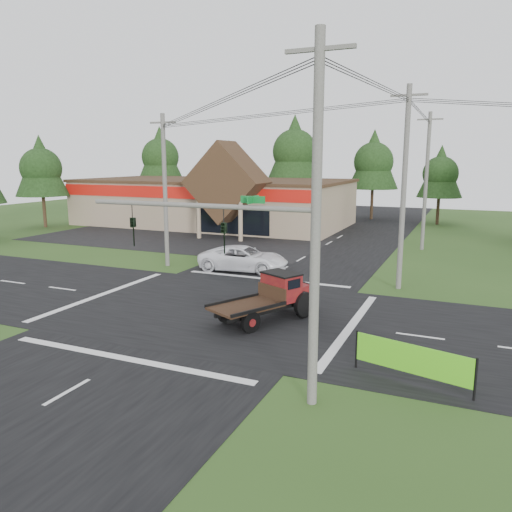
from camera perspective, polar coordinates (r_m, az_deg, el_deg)
The scene contains 19 objects.
ground at distance 25.45m, azimuth -4.89°, elevation -6.08°, with size 120.00×120.00×0.00m, color #29491A.
road_ns at distance 25.44m, azimuth -4.89°, elevation -6.06°, with size 12.00×120.00×0.02m, color black.
road_ew at distance 25.44m, azimuth -4.89°, elevation -6.05°, with size 120.00×12.00×0.02m, color black.
parking_apron at distance 48.39m, azimuth -8.84°, elevation 2.02°, with size 28.00×14.00×0.02m, color black.
cvs_building at distance 58.00m, azimuth -4.76°, elevation 6.33°, with size 30.40×18.20×9.19m.
traffic_signal_mast at distance 15.34m, azimuth 0.72°, elevation -0.39°, with size 8.12×0.24×7.00m.
utility_pole_nr at distance 14.59m, azimuth 6.85°, elevation 3.77°, with size 2.00×0.30×11.00m.
utility_pole_nw at distance 35.39m, azimuth -10.36°, elevation 7.47°, with size 2.00×0.30×10.50m.
utility_pole_ne at distance 29.64m, azimuth 16.55°, elevation 7.52°, with size 2.00×0.30×11.50m.
utility_pole_n at distance 43.56m, azimuth 18.87°, elevation 8.16°, with size 2.00×0.30×11.20m.
tree_row_a at distance 74.16m, azimuth -10.89°, elevation 11.26°, with size 6.72×6.72×12.12m.
tree_row_b at distance 70.83m, azimuth -3.11°, elevation 10.37°, with size 5.60×5.60×10.10m.
tree_row_c at distance 66.03m, azimuth 4.44°, elevation 12.06°, with size 7.28×7.28×13.13m.
tree_row_d at distance 64.43m, azimuth 13.30°, elevation 10.64°, with size 6.16×6.16×11.11m.
tree_row_e at distance 61.50m, azimuth 20.34°, elevation 9.00°, with size 5.04×5.04×9.09m.
tree_side_w at distance 60.13m, azimuth -23.38°, elevation 9.40°, with size 5.60×5.60×10.10m.
antique_flatbed_truck at distance 23.28m, azimuth 0.97°, elevation -4.84°, with size 2.02×5.28×2.21m, color #530B14, non-canonical shape.
roadside_banner at distance 17.91m, azimuth 17.36°, elevation -11.63°, with size 4.18×0.12×1.43m, color #53C019, non-canonical shape.
white_pickup at distance 33.85m, azimuth -1.42°, elevation -0.28°, with size 2.78×6.02×1.67m, color white.
Camera 1 is at (11.63, -21.37, 7.45)m, focal length 35.00 mm.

